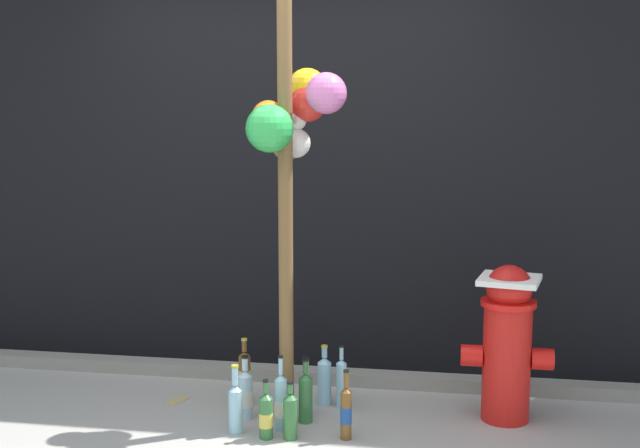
{
  "coord_description": "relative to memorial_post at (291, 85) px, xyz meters",
  "views": [
    {
      "loc": [
        1.04,
        -3.6,
        1.73
      ],
      "look_at": [
        0.36,
        0.53,
        1.09
      ],
      "focal_mm": 45.41,
      "sensor_mm": 36.0,
      "label": 1
    }
  ],
  "objects": [
    {
      "name": "litter_1",
      "position": [
        -0.72,
        0.16,
        -1.81
      ],
      "size": [
        0.13,
        0.18,
        0.01
      ],
      "primitive_type": "cube",
      "rotation": [
        0.0,
        0.0,
        1.24
      ],
      "color": "tan",
      "rests_on": "ground_plane"
    },
    {
      "name": "bottle_6",
      "position": [
        0.04,
        -0.26,
        -1.68
      ],
      "size": [
        0.07,
        0.07,
        0.31
      ],
      "color": "#337038",
      "rests_on": "ground_plane"
    },
    {
      "name": "bottle_7",
      "position": [
        -0.26,
        -0.23,
        -1.67
      ],
      "size": [
        0.07,
        0.07,
        0.37
      ],
      "color": "#93CCE0",
      "rests_on": "ground_plane"
    },
    {
      "name": "bottle_8",
      "position": [
        -0.03,
        -0.16,
        -1.66
      ],
      "size": [
        0.07,
        0.07,
        0.41
      ],
      "color": "#93CCE0",
      "rests_on": "ground_plane"
    },
    {
      "name": "bottle_1",
      "position": [
        -0.32,
        0.18,
        -1.65
      ],
      "size": [
        0.07,
        0.07,
        0.39
      ],
      "color": "brown",
      "rests_on": "ground_plane"
    },
    {
      "name": "memorial_post",
      "position": [
        0.0,
        0.0,
        0.0
      ],
      "size": [
        0.55,
        0.53,
        3.06
      ],
      "color": "brown",
      "rests_on": "ground_plane"
    },
    {
      "name": "bottle_4",
      "position": [
        0.08,
        -0.03,
        -1.67
      ],
      "size": [
        0.08,
        0.08,
        0.36
      ],
      "color": "#337038",
      "rests_on": "ground_plane"
    },
    {
      "name": "bottle_3",
      "position": [
        0.14,
        0.25,
        -1.66
      ],
      "size": [
        0.08,
        0.08,
        0.35
      ],
      "color": "#93CCE0",
      "rests_on": "ground_plane"
    },
    {
      "name": "fire_hydrant",
      "position": [
        1.15,
        0.19,
        -1.36
      ],
      "size": [
        0.49,
        0.37,
        0.86
      ],
      "color": "red",
      "rests_on": "ground_plane"
    },
    {
      "name": "curb_strip",
      "position": [
        -0.2,
        0.6,
        -1.77
      ],
      "size": [
        8.0,
        0.12,
        0.08
      ],
      "primitive_type": "cube",
      "color": "gray",
      "rests_on": "ground_plane"
    },
    {
      "name": "bottle_2",
      "position": [
        0.05,
        0.1,
        -1.68
      ],
      "size": [
        0.07,
        0.07,
        0.32
      ],
      "color": "silver",
      "rests_on": "ground_plane"
    },
    {
      "name": "bottle_5",
      "position": [
        -0.09,
        -0.28,
        -1.69
      ],
      "size": [
        0.07,
        0.07,
        0.32
      ],
      "color": "#337038",
      "rests_on": "ground_plane"
    },
    {
      "name": "bottle_10",
      "position": [
        -0.26,
        -0.03,
        -1.67
      ],
      "size": [
        0.08,
        0.08,
        0.36
      ],
      "color": "#B2DBEA",
      "rests_on": "ground_plane"
    },
    {
      "name": "litter_0",
      "position": [
        1.33,
        0.57,
        -1.81
      ],
      "size": [
        0.12,
        0.14,
        0.01
      ],
      "primitive_type": "cube",
      "rotation": [
        0.0,
        0.0,
        0.98
      ],
      "color": "silver",
      "rests_on": "ground_plane"
    },
    {
      "name": "building_wall",
      "position": [
        -0.2,
        1.01,
        0.04
      ],
      "size": [
        10.0,
        0.2,
        3.7
      ],
      "color": "black",
      "rests_on": "ground_plane"
    },
    {
      "name": "bottle_0",
      "position": [
        0.24,
        0.21,
        -1.66
      ],
      "size": [
        0.06,
        0.06,
        0.37
      ],
      "color": "#93CCE0",
      "rests_on": "ground_plane"
    },
    {
      "name": "bottle_9",
      "position": [
        0.32,
        -0.22,
        -1.67
      ],
      "size": [
        0.06,
        0.06,
        0.37
      ],
      "color": "brown",
      "rests_on": "ground_plane"
    }
  ]
}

